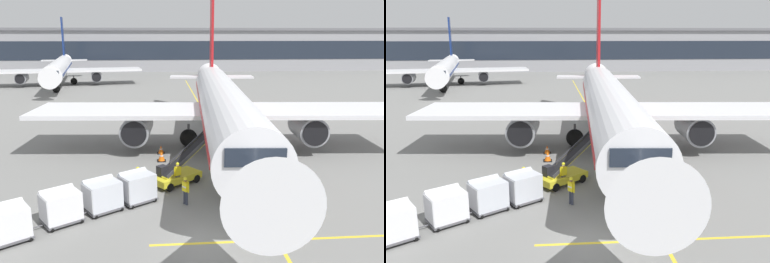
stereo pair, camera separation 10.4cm
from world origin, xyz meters
TOP-DOWN VIEW (x-y plane):
  - ground_plane at (0.00, 0.00)m, footprint 600.00×600.00m
  - parked_airplane at (3.29, 15.80)m, footprint 33.08×43.15m
  - belt_loader at (-0.93, 7.92)m, footprint 4.82×4.14m
  - baggage_cart_lead at (-3.62, 5.01)m, footprint 2.70×2.45m
  - baggage_cart_second at (-5.55, 3.88)m, footprint 2.70×2.45m
  - baggage_cart_third at (-7.58, 2.53)m, footprint 2.70×2.45m
  - baggage_cart_fourth at (-9.72, 0.77)m, footprint 2.70×2.45m
  - ground_crew_by_loader at (-4.24, 5.32)m, footprint 0.46×0.43m
  - ground_crew_by_carts at (-3.63, 6.44)m, footprint 0.45×0.43m
  - ground_crew_marshaller at (-0.69, 4.36)m, footprint 0.43×0.46m
  - ground_crew_wingwalker at (-1.04, 7.15)m, footprint 0.50×0.40m
  - safety_cone_engine_keepout at (-2.13, 14.95)m, footprint 0.63×0.63m
  - safety_cone_wingtip at (-2.09, 12.84)m, footprint 0.70×0.70m
  - apron_guidance_line_lead_in at (3.60, 15.06)m, footprint 0.20×110.00m
  - apron_guidance_line_stop_bar at (3.23, -0.26)m, footprint 12.00×0.20m
  - terminal_building at (4.83, 101.67)m, footprint 119.98×22.31m
  - distant_airplane at (-22.11, 63.29)m, footprint 32.82×41.28m

SIDE VIEW (x-z plane):
  - ground_plane at x=0.00m, z-range 0.00..0.00m
  - apron_guidance_line_lead_in at x=3.60m, z-range 0.00..0.01m
  - apron_guidance_line_stop_bar at x=3.23m, z-range 0.00..0.01m
  - safety_cone_engine_keepout at x=-2.13m, z-range -0.01..0.70m
  - safety_cone_wingtip at x=-2.09m, z-range -0.01..0.78m
  - belt_loader at x=-0.93m, z-range -0.77..2.59m
  - ground_crew_by_loader at x=-4.24m, z-range 0.13..1.87m
  - ground_crew_by_carts at x=-3.63m, z-range 0.13..1.87m
  - ground_crew_marshaller at x=-0.69m, z-range 0.13..1.87m
  - ground_crew_wingwalker at x=-1.04m, z-range 0.13..1.87m
  - baggage_cart_lead at x=-3.62m, z-range 0.04..1.96m
  - baggage_cart_second at x=-5.55m, z-range 0.04..1.96m
  - baggage_cart_third at x=-7.58m, z-range 0.04..1.96m
  - baggage_cart_fourth at x=-9.72m, z-range 0.04..1.96m
  - distant_airplane at x=-22.11m, z-range -3.54..10.38m
  - parked_airplane at x=3.29m, z-range -3.37..11.34m
  - terminal_building at x=4.83m, z-range -0.05..11.67m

